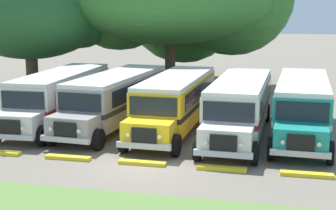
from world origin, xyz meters
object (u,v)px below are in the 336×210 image
(parked_bus_slot_1, at_px, (116,97))
(parked_bus_slot_2, at_px, (176,100))
(secondary_tree, at_px, (34,12))
(parked_bus_slot_0, at_px, (60,95))
(parked_bus_slot_3, at_px, (240,104))
(parked_bus_slot_4, at_px, (302,104))

(parked_bus_slot_1, height_order, parked_bus_slot_2, same)
(parked_bus_slot_1, relative_size, secondary_tree, 0.86)
(parked_bus_slot_0, distance_m, parked_bus_slot_1, 3.31)
(parked_bus_slot_0, xyz_separation_m, secondary_tree, (-5.94, 8.73, 4.53))
(parked_bus_slot_1, distance_m, secondary_tree, 13.45)
(parked_bus_slot_3, xyz_separation_m, parked_bus_slot_4, (3.10, 0.73, 0.00))
(parked_bus_slot_2, bearing_deg, parked_bus_slot_4, 94.27)
(parked_bus_slot_3, height_order, parked_bus_slot_4, same)
(parked_bus_slot_1, bearing_deg, parked_bus_slot_3, 89.39)
(parked_bus_slot_2, xyz_separation_m, parked_bus_slot_3, (3.41, -0.43, 0.00))
(parked_bus_slot_2, height_order, parked_bus_slot_3, same)
(parked_bus_slot_0, height_order, parked_bus_slot_2, same)
(parked_bus_slot_4, bearing_deg, secondary_tree, -111.75)
(parked_bus_slot_0, height_order, parked_bus_slot_1, same)
(parked_bus_slot_4, xyz_separation_m, secondary_tree, (-19.13, 8.56, 4.53))
(parked_bus_slot_4, distance_m, secondary_tree, 21.44)
(parked_bus_slot_0, relative_size, parked_bus_slot_4, 1.00)
(parked_bus_slot_3, xyz_separation_m, secondary_tree, (-16.03, 9.29, 4.53))
(parked_bus_slot_2, bearing_deg, parked_bus_slot_0, -89.37)
(parked_bus_slot_1, distance_m, parked_bus_slot_3, 6.82)
(parked_bus_slot_3, distance_m, secondary_tree, 19.07)
(parked_bus_slot_1, xyz_separation_m, secondary_tree, (-9.24, 8.65, 4.53))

